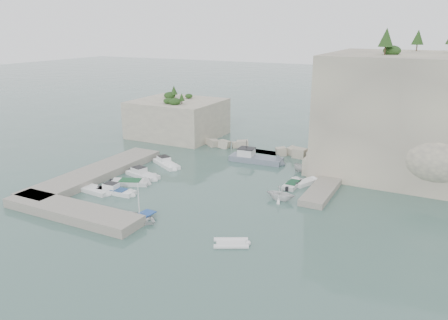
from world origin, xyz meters
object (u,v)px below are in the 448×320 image
at_px(inflatable_dinghy, 231,245).
at_px(motorboat_e, 96,192).
at_px(motorboat_a, 167,166).
at_px(motorboat_b, 143,177).
at_px(tender_east_c, 306,184).
at_px(work_boat, 256,162).
at_px(motorboat_c, 130,184).
at_px(tender_east_b, 292,186).
at_px(tender_east_d, 307,172).
at_px(motorboat_d, 116,193).
at_px(rowboat, 140,221).
at_px(tender_east_a, 280,200).

bearing_deg(inflatable_dinghy, motorboat_e, 140.46).
xyz_separation_m(motorboat_a, motorboat_b, (-0.02, -5.91, 0.00)).
relative_size(tender_east_c, work_boat, 0.47).
distance_m(motorboat_a, motorboat_c, 9.17).
bearing_deg(motorboat_b, motorboat_a, 103.46).
xyz_separation_m(tender_east_b, tender_east_d, (0.00, 6.62, 0.00)).
distance_m(motorboat_b, work_boat, 18.25).
bearing_deg(motorboat_d, motorboat_a, 91.04).
height_order(motorboat_c, motorboat_e, same).
xyz_separation_m(rowboat, work_boat, (2.71, 26.22, 0.00)).
height_order(motorboat_d, tender_east_d, tender_east_d).
xyz_separation_m(motorboat_c, motorboat_d, (0.58, -3.55, 0.00)).
bearing_deg(work_boat, rowboat, -99.85).
bearing_deg(tender_east_a, tender_east_b, 1.13).
xyz_separation_m(motorboat_b, work_boat, (11.56, 14.13, 0.00)).
xyz_separation_m(motorboat_a, tender_east_d, (20.31, 6.89, 0.00)).
bearing_deg(tender_east_c, motorboat_d, 149.35).
relative_size(motorboat_a, work_boat, 0.70).
height_order(inflatable_dinghy, tender_east_c, tender_east_c).
bearing_deg(tender_east_a, inflatable_dinghy, 177.47).
bearing_deg(rowboat, tender_east_c, -28.65).
height_order(rowboat, inflatable_dinghy, rowboat).
relative_size(motorboat_b, tender_east_d, 1.51).
xyz_separation_m(motorboat_c, motorboat_e, (-2.02, -4.41, 0.00)).
bearing_deg(motorboat_e, tender_east_a, 25.71).
xyz_separation_m(motorboat_d, inflatable_dinghy, (19.35, -5.59, 0.00)).
distance_m(motorboat_b, inflatable_dinghy, 23.78).
relative_size(motorboat_e, work_boat, 0.53).
bearing_deg(work_boat, motorboat_a, -148.49).
height_order(motorboat_e, tender_east_a, tender_east_a).
height_order(motorboat_c, tender_east_b, same).
distance_m(motorboat_a, motorboat_e, 13.68).
bearing_deg(rowboat, motorboat_c, 48.03).
bearing_deg(tender_east_b, motorboat_c, 116.12).
bearing_deg(motorboat_c, inflatable_dinghy, -46.62).
bearing_deg(work_boat, tender_east_c, -35.57).
bearing_deg(motorboat_b, inflatable_dinghy, -17.77).
xyz_separation_m(motorboat_d, tender_east_d, (19.38, 19.59, 0.00)).
bearing_deg(motorboat_c, work_boat, 35.22).
xyz_separation_m(motorboat_e, work_boat, (13.21, 21.80, 0.00)).
bearing_deg(tender_east_a, rowboat, 136.52).
height_order(motorboat_a, motorboat_c, motorboat_a).
bearing_deg(tender_east_d, motorboat_d, 117.84).
height_order(motorboat_a, tender_east_c, motorboat_a).
distance_m(motorboat_e, inflatable_dinghy, 22.46).
xyz_separation_m(tender_east_a, tender_east_d, (-0.23, 11.91, 0.00)).
bearing_deg(tender_east_d, motorboat_e, 115.47).
xyz_separation_m(motorboat_c, work_boat, (11.19, 17.38, 0.00)).
bearing_deg(work_boat, motorboat_e, -125.18).
bearing_deg(rowboat, inflatable_dinghy, -87.28).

